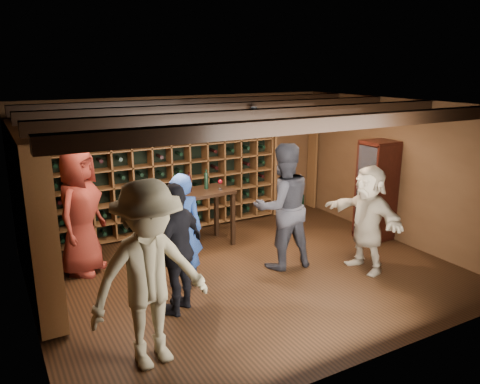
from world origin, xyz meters
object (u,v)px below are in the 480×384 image
guest_khaki (150,276)px  guest_beige (368,218)px  guest_woman_black (178,249)px  man_grey_suit (283,206)px  guest_red_floral (80,212)px  display_cabinet (376,192)px  man_blue_shirt (181,231)px  tasting_table (194,199)px

guest_khaki → guest_beige: 3.68m
guest_woman_black → guest_khaki: (-0.65, -0.88, 0.15)m
man_grey_suit → guest_red_floral: size_ratio=1.02×
man_grey_suit → guest_red_floral: (-2.73, 1.27, -0.02)m
guest_red_floral → guest_beige: bearing=-76.8°
guest_red_floral → guest_woman_black: guest_red_floral is taller
display_cabinet → guest_woman_black: display_cabinet is taller
man_blue_shirt → guest_woman_black: guest_woman_black is taller
display_cabinet → guest_khaki: 4.96m
guest_red_floral → guest_woman_black: bearing=-114.4°
guest_woman_black → tasting_table: guest_woman_black is taller
guest_woman_black → guest_beige: bearing=140.9°
display_cabinet → guest_khaki: bearing=-161.1°
guest_khaki → man_blue_shirt: bearing=50.5°
guest_beige → tasting_table: (-1.92, 2.09, 0.04)m
guest_khaki → guest_beige: guest_khaki is taller
display_cabinet → guest_red_floral: 4.98m
man_grey_suit → guest_woman_black: (-1.91, -0.52, -0.13)m
display_cabinet → tasting_table: display_cabinet is taller
guest_beige → man_blue_shirt: bearing=-109.5°
man_blue_shirt → man_grey_suit: (1.60, -0.13, 0.15)m
man_grey_suit → tasting_table: size_ratio=1.42×
display_cabinet → man_grey_suit: man_grey_suit is taller
man_blue_shirt → guest_beige: 2.78m
man_blue_shirt → guest_khaki: guest_khaki is taller
man_blue_shirt → man_grey_suit: bearing=-170.0°
display_cabinet → man_grey_suit: size_ratio=0.90×
man_grey_suit → guest_beige: man_grey_suit is taller
display_cabinet → man_grey_suit: (-2.14, -0.21, 0.11)m
man_grey_suit → guest_woman_black: 1.98m
guest_red_floral → guest_beige: 4.28m
guest_woman_black → display_cabinet: bearing=154.9°
man_blue_shirt → guest_beige: bearing=177.0°
display_cabinet → guest_red_floral: size_ratio=0.92×
man_blue_shirt → guest_woman_black: bearing=79.1°
guest_red_floral → display_cabinet: bearing=-61.4°
man_blue_shirt → guest_red_floral: guest_red_floral is taller
man_blue_shirt → guest_khaki: size_ratio=0.83×
display_cabinet → guest_woman_black: 4.11m
guest_woman_black → man_blue_shirt: bearing=-150.9°
man_grey_suit → tasting_table: 1.63m
guest_woman_black → guest_khaki: guest_khaki is taller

